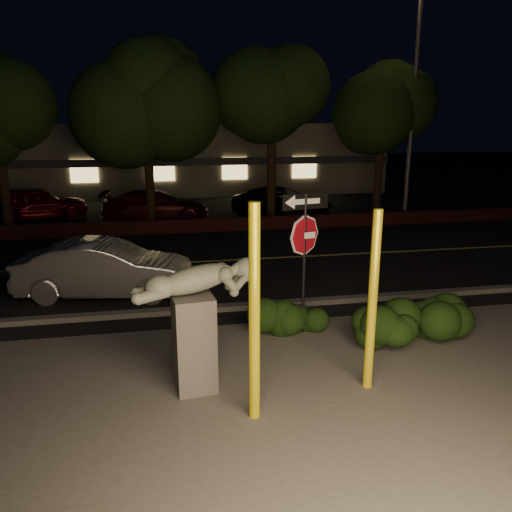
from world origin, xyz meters
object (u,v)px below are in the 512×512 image
at_px(yellow_pole_right, 372,302).
at_px(streetlight, 410,84).
at_px(yellow_pole_left, 254,316).
at_px(parked_car_red, 36,203).
at_px(sculpture, 196,313).
at_px(parked_car_dark, 282,201).
at_px(parked_car_darkred, 156,206).
at_px(signpost, 305,236).
at_px(silver_sedan, 106,269).

height_order(yellow_pole_right, streetlight, streetlight).
relative_size(yellow_pole_left, yellow_pole_right, 1.08).
bearing_deg(parked_car_red, sculpture, -174.42).
xyz_separation_m(yellow_pole_right, streetlight, (7.05, 13.18, 4.16)).
height_order(streetlight, parked_car_dark, streetlight).
bearing_deg(sculpture, parked_car_darkred, 86.26).
distance_m(sculpture, parked_car_darkred, 14.38).
bearing_deg(sculpture, yellow_pole_right, -16.56).
xyz_separation_m(parked_car_darkred, parked_car_dark, (5.65, 0.29, -0.02)).
bearing_deg(yellow_pole_left, parked_car_dark, 74.96).
xyz_separation_m(sculpture, parked_car_red, (-5.80, 15.55, -0.59)).
height_order(yellow_pole_right, parked_car_darkred, yellow_pole_right).
height_order(signpost, streetlight, streetlight).
bearing_deg(parked_car_darkred, silver_sedan, 176.86).
distance_m(yellow_pole_right, streetlight, 15.51).
bearing_deg(silver_sedan, sculpture, -149.66).
bearing_deg(parked_car_red, yellow_pole_left, -173.25).
bearing_deg(yellow_pole_left, silver_sedan, 114.20).
xyz_separation_m(sculpture, parked_car_dark, (4.94, 14.64, -0.68)).
relative_size(yellow_pole_left, parked_car_red, 0.75).
height_order(sculpture, parked_car_dark, sculpture).
bearing_deg(yellow_pole_right, sculpture, 170.01).
relative_size(parked_car_red, parked_car_dark, 0.93).
xyz_separation_m(yellow_pole_right, parked_car_darkred, (-3.41, 14.82, -0.81)).
distance_m(yellow_pole_left, signpost, 3.18).
bearing_deg(streetlight, parked_car_darkred, -170.31).
distance_m(yellow_pole_right, parked_car_red, 18.16).
distance_m(signpost, parked_car_darkred, 12.97).
height_order(parked_car_darkred, parked_car_dark, parked_car_darkred).
bearing_deg(signpost, parked_car_darkred, 91.64).
relative_size(sculpture, streetlight, 0.22).
bearing_deg(yellow_pole_left, streetlight, 56.66).
bearing_deg(sculpture, parked_car_dark, 64.78).
distance_m(signpost, silver_sedan, 5.27).
xyz_separation_m(silver_sedan, parked_car_red, (-3.95, 10.73, 0.03)).
bearing_deg(parked_car_darkred, parked_car_dark, -83.34).
distance_m(streetlight, parked_car_dark, 7.19).
bearing_deg(silver_sedan, streetlight, -46.50).
distance_m(yellow_pole_left, parked_car_red, 17.80).
xyz_separation_m(sculpture, streetlight, (9.75, 12.70, 4.31)).
distance_m(sculpture, streetlight, 16.58).
height_order(yellow_pole_left, sculpture, yellow_pole_left).
xyz_separation_m(streetlight, parked_car_darkred, (-10.45, 1.64, -4.97)).
xyz_separation_m(yellow_pole_left, parked_car_darkred, (-1.46, 15.32, -0.93)).
height_order(parked_car_red, parked_car_dark, parked_car_red).
bearing_deg(yellow_pole_left, sculpture, 127.60).
distance_m(yellow_pole_left, parked_car_darkred, 15.42).
xyz_separation_m(yellow_pole_left, parked_car_dark, (4.20, 15.61, -0.95)).
xyz_separation_m(signpost, parked_car_red, (-8.05, 13.76, -1.31)).
bearing_deg(yellow_pole_right, silver_sedan, 130.68).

